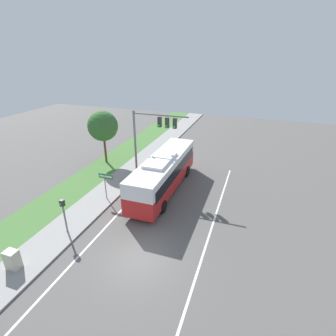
{
  "coord_description": "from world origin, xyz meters",
  "views": [
    {
      "loc": [
        5.72,
        -10.91,
        11.57
      ],
      "look_at": [
        -1.54,
        9.8,
        1.72
      ],
      "focal_mm": 28.0,
      "sensor_mm": 36.0,
      "label": 1
    }
  ],
  "objects_px": {
    "pedestrian_signal": "(64,211)",
    "utility_cabinet": "(12,260)",
    "signal_gantry": "(152,132)",
    "street_sign": "(106,181)",
    "bus": "(164,171)"
  },
  "relations": [
    {
      "from": "street_sign",
      "to": "signal_gantry",
      "type": "bearing_deg",
      "value": 65.61
    },
    {
      "from": "pedestrian_signal",
      "to": "utility_cabinet",
      "type": "xyz_separation_m",
      "value": [
        -0.68,
        -3.76,
        -1.11
      ]
    },
    {
      "from": "signal_gantry",
      "to": "street_sign",
      "type": "xyz_separation_m",
      "value": [
        -2.2,
        -4.85,
        -3.1
      ]
    },
    {
      "from": "street_sign",
      "to": "utility_cabinet",
      "type": "xyz_separation_m",
      "value": [
        -0.94,
        -8.57,
        -1.03
      ]
    },
    {
      "from": "bus",
      "to": "utility_cabinet",
      "type": "relative_size",
      "value": 9.5
    },
    {
      "from": "bus",
      "to": "signal_gantry",
      "type": "xyz_separation_m",
      "value": [
        -1.73,
        1.59,
        2.98
      ]
    },
    {
      "from": "signal_gantry",
      "to": "utility_cabinet",
      "type": "distance_m",
      "value": 14.39
    },
    {
      "from": "utility_cabinet",
      "to": "signal_gantry",
      "type": "bearing_deg",
      "value": 76.84
    },
    {
      "from": "bus",
      "to": "pedestrian_signal",
      "type": "bearing_deg",
      "value": -117.49
    },
    {
      "from": "street_sign",
      "to": "pedestrian_signal",
      "type": "bearing_deg",
      "value": -93.12
    },
    {
      "from": "signal_gantry",
      "to": "pedestrian_signal",
      "type": "bearing_deg",
      "value": -104.3
    },
    {
      "from": "signal_gantry",
      "to": "bus",
      "type": "bearing_deg",
      "value": -42.61
    },
    {
      "from": "pedestrian_signal",
      "to": "utility_cabinet",
      "type": "relative_size",
      "value": 2.23
    },
    {
      "from": "signal_gantry",
      "to": "pedestrian_signal",
      "type": "distance_m",
      "value": 10.41
    },
    {
      "from": "bus",
      "to": "street_sign",
      "type": "bearing_deg",
      "value": -140.37
    }
  ]
}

